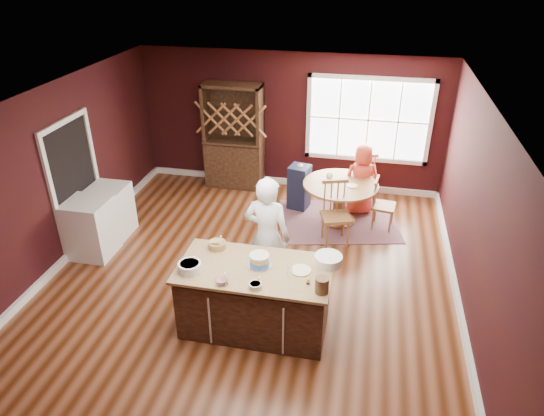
{
  "coord_description": "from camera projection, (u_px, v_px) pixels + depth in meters",
  "views": [
    {
      "loc": [
        1.52,
        -5.58,
        4.41
      ],
      "look_at": [
        0.26,
        0.48,
        1.05
      ],
      "focal_mm": 32.0,
      "sensor_mm": 36.0,
      "label": 1
    }
  ],
  "objects": [
    {
      "name": "room_shell",
      "position": [
        246.0,
        203.0,
        6.54
      ],
      "size": [
        7.0,
        7.0,
        7.0
      ],
      "color": "brown",
      "rests_on": "ground"
    },
    {
      "name": "window",
      "position": [
        368.0,
        120.0,
        9.18
      ],
      "size": [
        2.36,
        0.1,
        1.66
      ],
      "primitive_type": null,
      "color": "white",
      "rests_on": "room_shell"
    },
    {
      "name": "doorway",
      "position": [
        76.0,
        186.0,
        7.74
      ],
      "size": [
        0.08,
        1.26,
        2.13
      ],
      "primitive_type": null,
      "color": "white",
      "rests_on": "room_shell"
    },
    {
      "name": "kitchen_island",
      "position": [
        255.0,
        299.0,
        6.19
      ],
      "size": [
        1.91,
        1.0,
        0.92
      ],
      "color": "black",
      "rests_on": "ground"
    },
    {
      "name": "dining_table",
      "position": [
        340.0,
        195.0,
        8.56
      ],
      "size": [
        1.32,
        1.32,
        0.75
      ],
      "color": "brown",
      "rests_on": "ground"
    },
    {
      "name": "baker",
      "position": [
        267.0,
        237.0,
        6.62
      ],
      "size": [
        0.7,
        0.5,
        1.8
      ],
      "primitive_type": "imported",
      "rotation": [
        0.0,
        0.0,
        3.03
      ],
      "color": "white",
      "rests_on": "ground"
    },
    {
      "name": "layer_cake",
      "position": [
        259.0,
        260.0,
        5.99
      ],
      "size": [
        0.35,
        0.35,
        0.14
      ],
      "primitive_type": null,
      "color": "beige",
      "rests_on": "kitchen_island"
    },
    {
      "name": "bowl_blue",
      "position": [
        190.0,
        267.0,
        5.88
      ],
      "size": [
        0.29,
        0.29,
        0.11
      ],
      "primitive_type": "cylinder",
      "color": "white",
      "rests_on": "kitchen_island"
    },
    {
      "name": "bowl_yellow",
      "position": [
        217.0,
        245.0,
        6.34
      ],
      "size": [
        0.23,
        0.23,
        0.09
      ],
      "primitive_type": "cylinder",
      "color": "#8B6645",
      "rests_on": "kitchen_island"
    },
    {
      "name": "bowl_pink",
      "position": [
        222.0,
        282.0,
        5.67
      ],
      "size": [
        0.16,
        0.16,
        0.06
      ],
      "primitive_type": "cylinder",
      "color": "silver",
      "rests_on": "kitchen_island"
    },
    {
      "name": "bowl_olive",
      "position": [
        255.0,
        285.0,
        5.6
      ],
      "size": [
        0.16,
        0.16,
        0.06
      ],
      "primitive_type": "cylinder",
      "color": "beige",
      "rests_on": "kitchen_island"
    },
    {
      "name": "drinking_glass",
      "position": [
        290.0,
        270.0,
        5.8
      ],
      "size": [
        0.07,
        0.07,
        0.14
      ],
      "primitive_type": "cylinder",
      "color": "white",
      "rests_on": "kitchen_island"
    },
    {
      "name": "dinner_plate",
      "position": [
        301.0,
        270.0,
        5.9
      ],
      "size": [
        0.25,
        0.25,
        0.02
      ],
      "primitive_type": "cylinder",
      "color": "beige",
      "rests_on": "kitchen_island"
    },
    {
      "name": "white_tub",
      "position": [
        328.0,
        260.0,
        6.01
      ],
      "size": [
        0.35,
        0.35,
        0.12
      ],
      "primitive_type": "cylinder",
      "color": "silver",
      "rests_on": "kitchen_island"
    },
    {
      "name": "stoneware_crock",
      "position": [
        322.0,
        285.0,
        5.5
      ],
      "size": [
        0.16,
        0.16,
        0.19
      ],
      "primitive_type": "cylinder",
      "color": "#53301F",
      "rests_on": "kitchen_island"
    },
    {
      "name": "toy_figurine",
      "position": [
        308.0,
        281.0,
        5.66
      ],
      "size": [
        0.05,
        0.05,
        0.08
      ],
      "primitive_type": null,
      "color": "yellow",
      "rests_on": "kitchen_island"
    },
    {
      "name": "rug",
      "position": [
        338.0,
        220.0,
        8.81
      ],
      "size": [
        2.37,
        2.01,
        0.01
      ],
      "primitive_type": "cube",
      "rotation": [
        0.0,
        0.0,
        0.22
      ],
      "color": "brown",
      "rests_on": "ground"
    },
    {
      "name": "chair_east",
      "position": [
        384.0,
        204.0,
        8.39
      ],
      "size": [
        0.42,
        0.44,
        0.93
      ],
      "primitive_type": null,
      "rotation": [
        0.0,
        0.0,
        1.43
      ],
      "color": "olive",
      "rests_on": "ground"
    },
    {
      "name": "chair_south",
      "position": [
        336.0,
        214.0,
        7.92
      ],
      "size": [
        0.57,
        0.55,
        1.09
      ],
      "primitive_type": null,
      "rotation": [
        0.0,
        0.0,
        0.31
      ],
      "color": "brown",
      "rests_on": "ground"
    },
    {
      "name": "chair_north",
      "position": [
        361.0,
        176.0,
        9.24
      ],
      "size": [
        0.58,
        0.56,
        1.07
      ],
      "primitive_type": null,
      "rotation": [
        0.0,
        0.0,
        3.53
      ],
      "color": "brown",
      "rests_on": "ground"
    },
    {
      "name": "seated_woman",
      "position": [
        362.0,
        179.0,
        8.81
      ],
      "size": [
        0.73,
        0.55,
        1.33
      ],
      "primitive_type": "imported",
      "rotation": [
        0.0,
        0.0,
        3.35
      ],
      "color": "#E44632",
      "rests_on": "ground"
    },
    {
      "name": "high_chair",
      "position": [
        299.0,
        186.0,
        9.07
      ],
      "size": [
        0.43,
        0.43,
        0.88
      ],
      "primitive_type": null,
      "rotation": [
        0.0,
        0.0,
        -0.22
      ],
      "color": "black",
      "rests_on": "ground"
    },
    {
      "name": "toddler",
      "position": [
        301.0,
        169.0,
        8.86
      ],
      "size": [
        0.18,
        0.14,
        0.26
      ],
      "primitive_type": null,
      "color": "#8CA5BF",
      "rests_on": "high_chair"
    },
    {
      "name": "table_plate",
      "position": [
        352.0,
        186.0,
        8.36
      ],
      "size": [
        0.18,
        0.18,
        0.01
      ],
      "primitive_type": "cylinder",
      "color": "beige",
      "rests_on": "dining_table"
    },
    {
      "name": "table_cup",
      "position": [
        330.0,
        176.0,
        8.6
      ],
      "size": [
        0.14,
        0.14,
        0.1
      ],
      "primitive_type": "imported",
      "rotation": [
        0.0,
        0.0,
        0.18
      ],
      "color": "white",
      "rests_on": "dining_table"
    },
    {
      "name": "hutch",
      "position": [
        234.0,
        137.0,
        9.64
      ],
      "size": [
        1.15,
        0.48,
        2.11
      ],
      "primitive_type": "cube",
      "color": "black",
      "rests_on": "ground"
    },
    {
      "name": "washer",
      "position": [
        91.0,
        228.0,
        7.67
      ],
      "size": [
        0.65,
        0.63,
        0.94
      ],
      "primitive_type": "cube",
      "color": "white",
      "rests_on": "ground"
    },
    {
      "name": "dryer",
      "position": [
        111.0,
        210.0,
        8.23
      ],
      "size": [
        0.62,
        0.6,
        0.89
      ],
      "primitive_type": "cube",
      "color": "white",
      "rests_on": "ground"
    }
  ]
}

